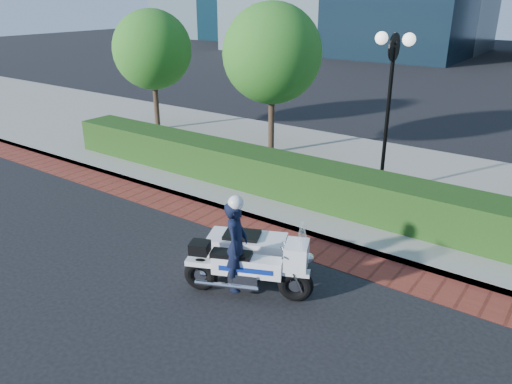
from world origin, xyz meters
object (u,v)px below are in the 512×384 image
Objects in this scene: lamppost at (390,90)px; tree_b at (272,54)px; police_motorcycle at (246,253)px; tree_a at (152,50)px.

lamppost is 0.86× the size of tree_b.
lamppost is 6.15m from police_motorcycle.
tree_a is at bearing 180.00° from tree_b.
tree_a is 5.50m from tree_b.
lamppost is 10.09m from tree_a.
tree_a is 1.81× the size of police_motorcycle.
tree_a is 12.20m from police_motorcycle.
tree_a is at bearing 172.59° from lamppost.
tree_b is (5.50, 0.00, 0.21)m from tree_a.
lamppost is at bearing -16.11° from tree_b.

